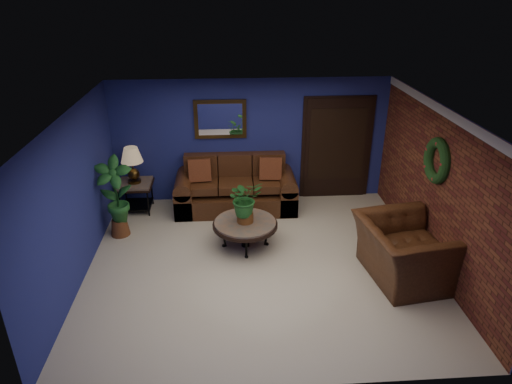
{
  "coord_description": "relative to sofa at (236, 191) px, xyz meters",
  "views": [
    {
      "loc": [
        -0.49,
        -6.21,
        4.2
      ],
      "look_at": [
        -0.03,
        0.55,
        1.03
      ],
      "focal_mm": 32.0,
      "sensor_mm": 36.0,
      "label": 1
    }
  ],
  "objects": [
    {
      "name": "wreath",
      "position": [
        3.03,
        -2.04,
        1.35
      ],
      "size": [
        0.16,
        0.72,
        0.72
      ],
      "primitive_type": "torus",
      "rotation": [
        0.0,
        1.57,
        0.0
      ],
      "color": "black",
      "rests_on": "wall_right_brick"
    },
    {
      "name": "wall_mirror",
      "position": [
        -0.26,
        0.37,
        1.37
      ],
      "size": [
        1.02,
        0.06,
        0.77
      ],
      "primitive_type": "cube",
      "color": "#483113",
      "rests_on": "wall_back"
    },
    {
      "name": "floor_plant",
      "position": [
        2.69,
        -1.69,
        0.05
      ],
      "size": [
        0.37,
        0.31,
        0.78
      ],
      "color": "brown",
      "rests_on": "ground"
    },
    {
      "name": "end_table",
      "position": [
        -1.96,
        -0.04,
        0.12
      ],
      "size": [
        0.66,
        0.66,
        0.61
      ],
      "color": "#554F4B",
      "rests_on": "ground"
    },
    {
      "name": "floor",
      "position": [
        0.34,
        -2.09,
        -0.35
      ],
      "size": [
        5.5,
        5.5,
        0.0
      ],
      "primitive_type": "plane",
      "color": "#BDAF9D",
      "rests_on": "ground"
    },
    {
      "name": "wall_right_brick",
      "position": [
        3.09,
        -2.09,
        0.9
      ],
      "size": [
        0.04,
        5.0,
        2.5
      ],
      "primitive_type": "cube",
      "color": "brown",
      "rests_on": "ground"
    },
    {
      "name": "coffee_table",
      "position": [
        0.12,
        -1.53,
        0.07
      ],
      "size": [
        1.11,
        1.11,
        0.48
      ],
      "rotation": [
        0.0,
        0.0,
        0.34
      ],
      "color": "#554F4B",
      "rests_on": "ground"
    },
    {
      "name": "wall_left",
      "position": [
        -2.41,
        -2.09,
        0.9
      ],
      "size": [
        0.04,
        5.0,
        2.5
      ],
      "primitive_type": "cube",
      "color": "navy",
      "rests_on": "ground"
    },
    {
      "name": "wall_back",
      "position": [
        0.34,
        0.41,
        0.9
      ],
      "size": [
        5.5,
        0.04,
        2.5
      ],
      "primitive_type": "cube",
      "color": "navy",
      "rests_on": "ground"
    },
    {
      "name": "closet_door",
      "position": [
        2.09,
        0.38,
        0.7
      ],
      "size": [
        1.44,
        0.06,
        2.18
      ],
      "primitive_type": "cube",
      "color": "black",
      "rests_on": "wall_back"
    },
    {
      "name": "table_lamp",
      "position": [
        -1.96,
        -0.04,
        0.71
      ],
      "size": [
        0.42,
        0.42,
        0.69
      ],
      "color": "#483113",
      "rests_on": "end_table"
    },
    {
      "name": "armchair",
      "position": [
        2.49,
        -2.6,
        0.11
      ],
      "size": [
        1.42,
        1.57,
        0.92
      ],
      "primitive_type": "imported",
      "rotation": [
        0.0,
        0.0,
        1.71
      ],
      "color": "#4B2815",
      "rests_on": "ground"
    },
    {
      "name": "coffee_plant",
      "position": [
        0.12,
        -1.53,
        0.54
      ],
      "size": [
        0.69,
        0.65,
        0.76
      ],
      "color": "brown",
      "rests_on": "coffee_table"
    },
    {
      "name": "tall_plant",
      "position": [
        -2.11,
        -0.99,
        0.45
      ],
      "size": [
        0.65,
        0.44,
        1.48
      ],
      "color": "brown",
      "rests_on": "ground"
    },
    {
      "name": "side_chair",
      "position": [
        0.77,
        0.02,
        0.14
      ],
      "size": [
        0.38,
        0.38,
        0.87
      ],
      "rotation": [
        0.0,
        0.0,
        -0.03
      ],
      "color": "#522E17",
      "rests_on": "ground"
    },
    {
      "name": "crown_molding",
      "position": [
        3.06,
        -2.09,
        2.08
      ],
      "size": [
        0.03,
        5.0,
        0.14
      ],
      "primitive_type": "cube",
      "color": "white",
      "rests_on": "wall_right_brick"
    },
    {
      "name": "ceiling",
      "position": [
        0.34,
        -2.09,
        2.15
      ],
      "size": [
        5.5,
        5.0,
        0.02
      ],
      "primitive_type": "cube",
      "color": "silver",
      "rests_on": "wall_back"
    },
    {
      "name": "sofa",
      "position": [
        0.0,
        0.0,
        0.0
      ],
      "size": [
        2.37,
        1.02,
        1.07
      ],
      "color": "#4B2815",
      "rests_on": "ground"
    }
  ]
}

